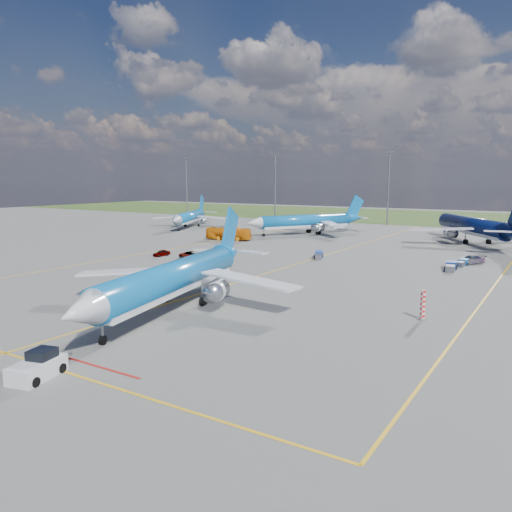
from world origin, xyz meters
The scene contains 17 objects.
ground centered at (0.00, 0.00, 0.00)m, with size 400.00×400.00×0.00m, color #50504E.
grass_strip centered at (0.00, 150.00, 0.00)m, with size 400.00×80.00×0.01m, color #2D4719.
taxiway_lines centered at (0.17, 27.70, 0.01)m, with size 60.25×160.00×0.02m.
floodlight_masts centered at (10.00, 110.00, 12.56)m, with size 202.20×0.50×22.70m.
warning_post centered at (26.00, 8.00, 1.50)m, with size 0.50×0.50×3.00m, color red.
bg_jet_nw centered at (-56.31, 71.02, 0.00)m, with size 25.52×33.50×8.77m, color #0C68B2, non-canonical shape.
bg_jet_nnw centered at (-19.34, 72.50, 0.00)m, with size 27.72×36.38×9.53m, color #0C68B2, non-canonical shape.
bg_jet_n centered at (19.64, 76.63, 0.00)m, with size 31.03×40.73×10.67m, color #07103A, non-canonical shape.
main_airliner centered at (2.13, -2.09, 0.00)m, with size 28.85×37.86×9.92m, color #0C68B2, non-canonical shape.
pushback_tug centered at (6.71, -21.61, 0.77)m, with size 3.05×5.76×1.91m.
apron_bus centered at (-28.73, 51.66, 1.48)m, with size 2.49×10.63×2.96m, color orange.
service_car_a centered at (-24.94, 25.16, 0.58)m, with size 1.37×3.41×1.16m, color #999999.
service_car_b centered at (-17.99, 25.53, 0.66)m, with size 2.20×4.77×1.32m, color #999999.
service_car_c centered at (24.39, 46.31, 0.70)m, with size 1.96×4.83×1.40m, color #999999.
baggage_tug_w centered at (22.69, 38.77, 0.56)m, with size 2.19×5.49×1.20m.
baggage_tug_c centered at (0.22, 38.76, 0.50)m, with size 3.06×4.84×1.06m.
baggage_tug_e centered at (23.56, 44.01, 0.46)m, with size 1.57×4.45×0.98m.
Camera 1 is at (37.68, -41.86, 13.89)m, focal length 35.00 mm.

